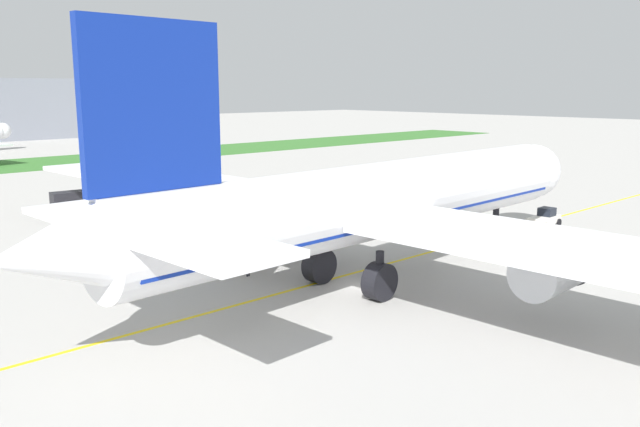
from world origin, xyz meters
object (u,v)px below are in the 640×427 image
object	(u,v)px
airliner_foreground	(374,203)
service_truck_catering_van	(74,203)
ground_crew_marshaller_front	(248,265)
pushback_tug	(544,219)
ground_crew_wingwalker_port	(236,260)

from	to	relation	value
airliner_foreground	service_truck_catering_van	world-z (taller)	airliner_foreground
service_truck_catering_van	ground_crew_marshaller_front	bearing A→B (deg)	-90.38
pushback_tug	service_truck_catering_van	size ratio (longest dim) A/B	1.15
ground_crew_marshaller_front	service_truck_catering_van	distance (m)	34.97
airliner_foreground	service_truck_catering_van	bearing A→B (deg)	97.81
airliner_foreground	pushback_tug	world-z (taller)	airliner_foreground
pushback_tug	ground_crew_wingwalker_port	world-z (taller)	pushback_tug
airliner_foreground	ground_crew_marshaller_front	bearing A→B (deg)	126.94
pushback_tug	ground_crew_marshaller_front	distance (m)	36.13
pushback_tug	ground_crew_marshaller_front	world-z (taller)	pushback_tug
pushback_tug	service_truck_catering_van	xyz separation A→B (m)	(-35.22, 41.93, 0.63)
service_truck_catering_van	ground_crew_wingwalker_port	bearing A→B (deg)	-90.33
pushback_tug	ground_crew_marshaller_front	size ratio (longest dim) A/B	3.88
ground_crew_marshaller_front	service_truck_catering_van	xyz separation A→B (m)	(0.23, 34.96, 0.62)
ground_crew_wingwalker_port	pushback_tug	bearing A→B (deg)	-13.84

